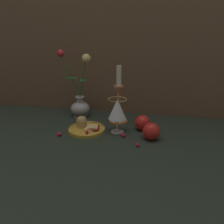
{
  "coord_description": "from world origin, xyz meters",
  "views": [
    {
      "loc": [
        0.25,
        -0.96,
        0.44
      ],
      "look_at": [
        0.07,
        -0.01,
        0.1
      ],
      "focal_mm": 35.0,
      "sensor_mm": 36.0,
      "label": 1
    }
  ],
  "objects_px": {
    "wine_glass": "(117,110)",
    "candlestick": "(119,102)",
    "plate_with_pastries": "(86,127)",
    "apple_near_glass": "(143,123)",
    "vase": "(80,101)",
    "apple_beside_vase": "(151,131)"
  },
  "relations": [
    {
      "from": "wine_glass",
      "to": "candlestick",
      "type": "xyz_separation_m",
      "value": [
        -0.01,
        0.12,
        0.0
      ]
    },
    {
      "from": "plate_with_pastries",
      "to": "candlestick",
      "type": "height_order",
      "value": "candlestick"
    },
    {
      "from": "plate_with_pastries",
      "to": "candlestick",
      "type": "bearing_deg",
      "value": 44.71
    },
    {
      "from": "candlestick",
      "to": "apple_near_glass",
      "type": "height_order",
      "value": "candlestick"
    },
    {
      "from": "vase",
      "to": "candlestick",
      "type": "distance_m",
      "value": 0.23
    },
    {
      "from": "vase",
      "to": "apple_beside_vase",
      "type": "xyz_separation_m",
      "value": [
        0.41,
        -0.22,
        -0.05
      ]
    },
    {
      "from": "candlestick",
      "to": "apple_beside_vase",
      "type": "xyz_separation_m",
      "value": [
        0.18,
        -0.17,
        -0.07
      ]
    },
    {
      "from": "apple_near_glass",
      "to": "wine_glass",
      "type": "bearing_deg",
      "value": -158.24
    },
    {
      "from": "candlestick",
      "to": "apple_beside_vase",
      "type": "relative_size",
      "value": 3.46
    },
    {
      "from": "wine_glass",
      "to": "apple_near_glass",
      "type": "distance_m",
      "value": 0.15
    },
    {
      "from": "wine_glass",
      "to": "apple_beside_vase",
      "type": "bearing_deg",
      "value": -16.74
    },
    {
      "from": "plate_with_pastries",
      "to": "candlestick",
      "type": "distance_m",
      "value": 0.22
    },
    {
      "from": "apple_beside_vase",
      "to": "candlestick",
      "type": "bearing_deg",
      "value": 135.7
    },
    {
      "from": "apple_beside_vase",
      "to": "apple_near_glass",
      "type": "height_order",
      "value": "apple_beside_vase"
    },
    {
      "from": "plate_with_pastries",
      "to": "wine_glass",
      "type": "relative_size",
      "value": 1.08
    },
    {
      "from": "apple_beside_vase",
      "to": "wine_glass",
      "type": "bearing_deg",
      "value": 163.26
    },
    {
      "from": "vase",
      "to": "wine_glass",
      "type": "bearing_deg",
      "value": -34.82
    },
    {
      "from": "apple_beside_vase",
      "to": "apple_near_glass",
      "type": "distance_m",
      "value": 0.11
    },
    {
      "from": "plate_with_pastries",
      "to": "apple_beside_vase",
      "type": "height_order",
      "value": "apple_beside_vase"
    },
    {
      "from": "vase",
      "to": "apple_near_glass",
      "type": "xyz_separation_m",
      "value": [
        0.36,
        -0.12,
        -0.06
      ]
    },
    {
      "from": "wine_glass",
      "to": "candlestick",
      "type": "height_order",
      "value": "candlestick"
    },
    {
      "from": "plate_with_pastries",
      "to": "apple_near_glass",
      "type": "xyz_separation_m",
      "value": [
        0.27,
        0.06,
        0.02
      ]
    }
  ]
}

